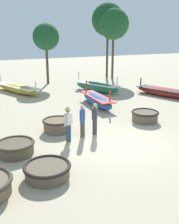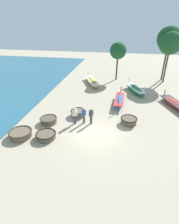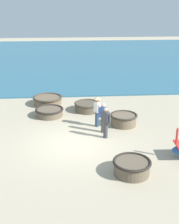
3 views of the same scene
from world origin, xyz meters
TOP-DOWN VIEW (x-y plane):
  - ground_plane at (0.00, 0.00)m, footprint 80.00×80.00m
  - coracle_front_right at (-2.16, 2.71)m, footprint 1.48×1.48m
  - coracle_center at (2.76, 2.15)m, footprint 1.52×1.52m
  - coracle_upturned at (-4.51, 0.91)m, footprint 1.58×1.58m
  - coracle_nearest at (-5.90, -1.56)m, footprint 1.88×1.88m
  - coracle_front_left at (-3.80, -1.35)m, footprint 1.65×1.65m
  - long_boat_green_hull at (1.75, 6.20)m, footprint 1.13×4.26m
  - long_boat_blue_hull at (7.73, 6.64)m, footprint 2.78×4.70m
  - long_boat_red_hull at (3.63, 10.13)m, footprint 2.74×4.46m
  - long_boat_ochre_hull at (-2.48, 12.45)m, footprint 3.18×5.40m
  - fisherman_standing_right at (-1.29, 1.50)m, footprint 0.36×0.47m
  - fisherman_hauling at (-2.08, 1.26)m, footprint 0.47×0.36m
  - fisherman_with_hat at (-0.63, 1.53)m, footprint 0.38×0.44m
  - tree_leftmost at (8.02, 15.34)m, footprint 3.14×3.14m
  - tree_left_mid at (0.92, 15.35)m, footprint 2.45×2.45m
  - tree_tall_back at (7.97, 16.49)m, footprint 3.40×3.40m

SIDE VIEW (x-z plane):
  - ground_plane at x=0.00m, z-range 0.00..0.00m
  - coracle_front_left at x=-3.80m, z-range 0.02..0.50m
  - coracle_upturned at x=-4.51m, z-range 0.02..0.56m
  - coracle_nearest at x=-5.90m, z-range 0.03..0.56m
  - coracle_center at x=2.76m, z-range 0.02..0.61m
  - coracle_front_right at x=-2.16m, z-range 0.02..0.65m
  - long_boat_blue_hull at x=7.73m, z-range -0.24..0.91m
  - long_boat_ochre_hull at x=-2.48m, z-range -0.26..0.96m
  - long_boat_green_hull at x=1.75m, z-range -0.30..1.11m
  - long_boat_red_hull at x=3.63m, z-range -0.31..1.15m
  - fisherman_standing_right at x=-1.29m, z-range 0.05..1.62m
  - fisherman_with_hat at x=-0.63m, z-range 0.05..1.62m
  - fisherman_hauling at x=-2.08m, z-range 0.12..1.79m
  - tree_left_mid at x=0.92m, z-range 1.53..7.13m
  - tree_leftmost at x=8.02m, z-range 1.98..9.13m
  - tree_tall_back at x=7.97m, z-range 2.15..9.88m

